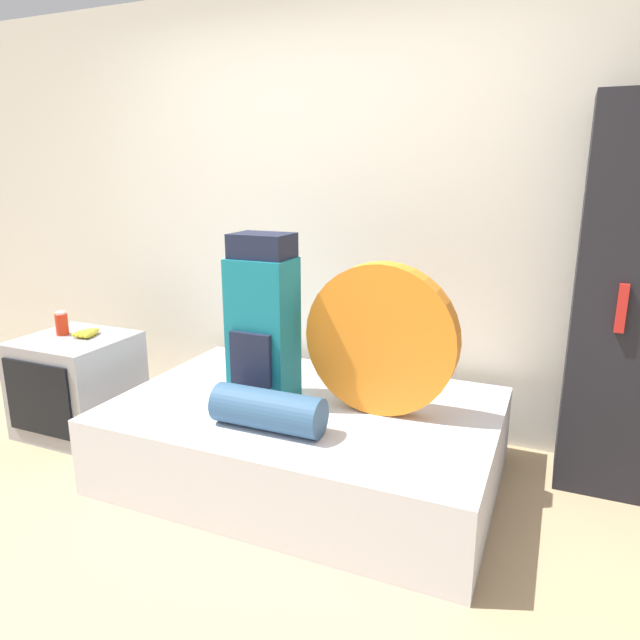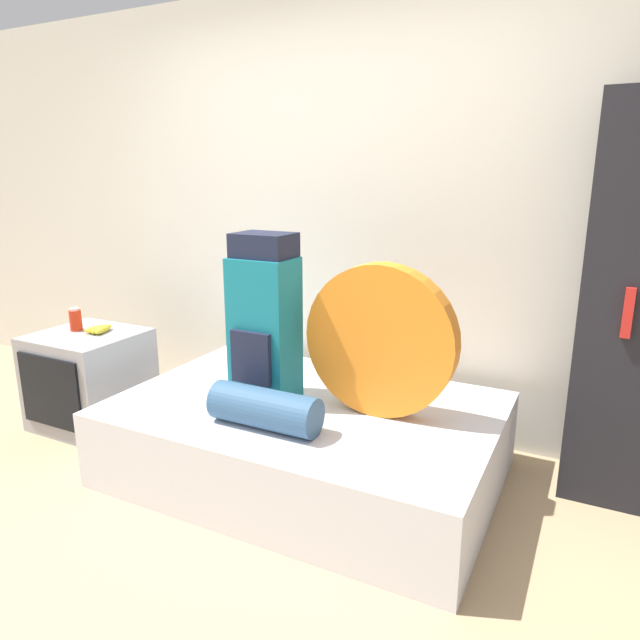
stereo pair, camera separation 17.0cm
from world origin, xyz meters
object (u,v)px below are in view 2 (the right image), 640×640
Objects in this scene: canister at (76,320)px; backpack at (264,321)px; television at (90,379)px; sleeping_roll at (265,408)px; tent_bag at (381,340)px.

backpack is at bearing 0.18° from canister.
backpack is 1.38m from television.
sleeping_roll is at bearing -10.53° from television.
tent_bag is 0.63m from sleeping_roll.
television is at bearing 169.47° from sleeping_roll.
backpack is 0.61m from tent_bag.
canister is (-1.98, -0.09, -0.11)m from tent_bag.
backpack reaches higher than tent_bag.
backpack is 1.39m from canister.
tent_bag is at bearing 3.71° from television.
sleeping_roll is 1.50m from television.
canister is (-1.38, -0.00, -0.16)m from backpack.
backpack is 1.16× the size of tent_bag.
television reaches higher than sleeping_roll.
sleeping_roll is 1.61m from canister.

